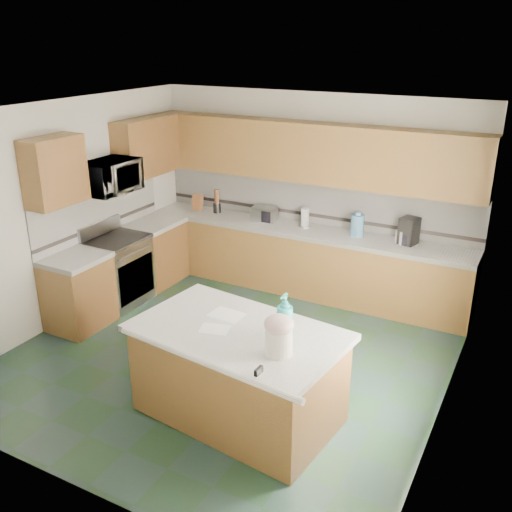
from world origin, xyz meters
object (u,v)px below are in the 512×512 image
Objects in this scene: treat_jar at (279,341)px; toaster_oven at (264,214)px; soap_bottle_island at (285,317)px; coffee_maker at (409,231)px; island_top at (238,333)px; knife_block at (197,202)px; island_base at (238,376)px.

treat_jar is 0.69× the size of toaster_oven.
coffee_maker is at bearing 83.33° from soap_bottle_island.
island_top is 5.49× the size of toaster_oven.
coffee_maker reaches higher than toaster_oven.
coffee_maker is at bearing 81.91° from island_top.
island_top is 3.76m from knife_block.
toaster_oven is (-1.24, 2.93, 0.59)m from island_base.
treat_jar is (0.50, -0.20, 0.61)m from island_base.
coffee_maker is at bearing -9.33° from knife_block.
knife_block reaches higher than island_base.
soap_bottle_island reaches higher than coffee_maker.
toaster_oven is at bearing 119.85° from island_top.
toaster_oven is (1.12, 0.00, -0.02)m from knife_block.
soap_bottle_island is (-0.07, 0.26, 0.09)m from treat_jar.
soap_bottle_island is at bearing -82.16° from coffee_maker.
soap_bottle_island reaches higher than toaster_oven.
coffee_maker is (3.15, 0.03, 0.05)m from knife_block.
toaster_oven is (-1.24, 2.93, 0.13)m from island_top.
soap_bottle_island is at bearing 14.25° from island_top.
island_base is 0.46m from island_top.
island_top is 7.92× the size of treat_jar.
knife_block is (-2.36, 2.93, 0.61)m from island_base.
coffee_maker is (0.35, 2.90, -0.04)m from soap_bottle_island.
island_base is 7.51× the size of treat_jar.
toaster_oven is 1.01× the size of coffee_maker.
toaster_oven is at bearing 115.73° from treat_jar.
coffee_maker is (2.03, 0.03, 0.07)m from toaster_oven.
island_top is at bearing -75.07° from toaster_oven.
island_base is 5.25× the size of coffee_maker.
island_base is at bearing -173.09° from island_top.
toaster_oven reaches higher than island_top.
knife_block is (-2.36, 2.93, 0.15)m from island_top.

